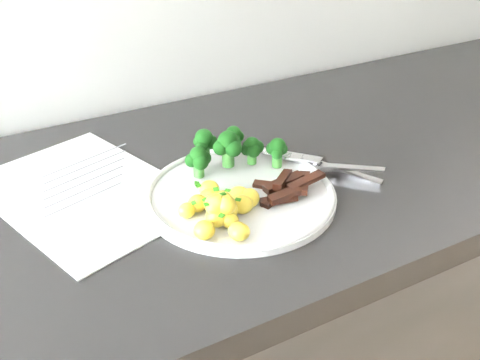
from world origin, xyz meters
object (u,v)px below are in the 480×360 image
(broccoli, at_px, (230,148))
(knife, at_px, (329,169))
(plate, at_px, (240,194))
(recipe_paper, at_px, (85,192))
(fork, at_px, (326,164))
(potatoes, at_px, (222,207))
(beef_strips, at_px, (287,188))

(broccoli, distance_m, knife, 0.15)
(plate, bearing_deg, knife, -1.16)
(plate, bearing_deg, recipe_paper, 146.74)
(fork, height_order, knife, fork)
(knife, bearing_deg, broccoli, 151.60)
(potatoes, bearing_deg, beef_strips, 2.42)
(beef_strips, bearing_deg, fork, 19.14)
(broccoli, xyz_separation_m, knife, (0.13, -0.07, -0.04))
(plate, bearing_deg, fork, -0.70)
(fork, xyz_separation_m, knife, (0.01, -0.00, -0.01))
(fork, bearing_deg, plate, 179.30)
(potatoes, height_order, fork, potatoes)
(plate, distance_m, potatoes, 0.06)
(recipe_paper, relative_size, beef_strips, 3.56)
(broccoli, xyz_separation_m, potatoes, (-0.07, -0.10, -0.02))
(fork, relative_size, knife, 0.76)
(recipe_paper, xyz_separation_m, knife, (0.33, -0.12, 0.01))
(recipe_paper, distance_m, plate, 0.22)
(beef_strips, bearing_deg, potatoes, -177.58)
(plate, height_order, broccoli, broccoli)
(broccoli, relative_size, beef_strips, 1.46)
(potatoes, relative_size, fork, 0.89)
(plate, relative_size, fork, 1.83)
(potatoes, bearing_deg, knife, 9.83)
(plate, relative_size, broccoli, 1.76)
(recipe_paper, relative_size, broccoli, 2.44)
(beef_strips, distance_m, knife, 0.10)
(potatoes, distance_m, knife, 0.20)
(plate, relative_size, knife, 1.39)
(recipe_paper, distance_m, fork, 0.35)
(beef_strips, relative_size, knife, 0.54)
(beef_strips, bearing_deg, broccoli, 108.99)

